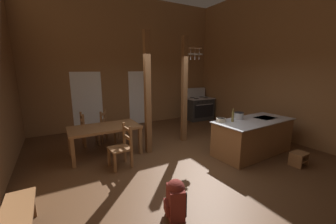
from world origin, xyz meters
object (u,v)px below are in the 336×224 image
step_stool (299,158)px  kitchen_island (253,137)px  stockpot_on_counter (239,116)px  dining_table (105,130)px  ladderback_chair_by_post (122,147)px  ladderback_chair_at_table_end (108,127)px  bottle_tall_on_counter (233,116)px  stove_range (199,108)px  backpack (175,198)px  mixing_bowl_on_counter (221,120)px  ladderback_chair_near_window (88,130)px  bench_along_left_wall (18,224)px

step_stool → kitchen_island: bearing=108.7°
stockpot_on_counter → dining_table: bearing=154.5°
ladderback_chair_by_post → ladderback_chair_at_table_end: (0.12, 1.79, 0.00)m
ladderback_chair_by_post → bottle_tall_on_counter: bottle_tall_on_counter is taller
step_stool → ladderback_chair_at_table_end: size_ratio=0.40×
kitchen_island → dining_table: 3.79m
ladderback_chair_by_post → dining_table: bearing=102.2°
stove_range → backpack: 6.13m
backpack → mixing_bowl_on_counter: (2.13, 1.36, 0.61)m
ladderback_chair_by_post → mixing_bowl_on_counter: bearing=-14.4°
dining_table → bottle_tall_on_counter: 3.20m
kitchen_island → ladderback_chair_near_window: bearing=143.7°
ladderback_chair_near_window → backpack: ladderback_chair_near_window is taller
step_stool → ladderback_chair_near_window: 5.42m
backpack → stove_range: bearing=49.6°
ladderback_chair_at_table_end → stockpot_on_counter: size_ratio=3.06×
ladderback_chair_at_table_end → kitchen_island: bearing=-41.4°
bottle_tall_on_counter → dining_table: bearing=149.9°
kitchen_island → bench_along_left_wall: (-4.92, -0.56, -0.14)m
ladderback_chair_near_window → mixing_bowl_on_counter: bearing=-40.4°
ladderback_chair_at_table_end → dining_table: bearing=-107.5°
step_stool → ladderback_chair_near_window: size_ratio=0.40×
kitchen_island → bench_along_left_wall: 4.95m
kitchen_island → stove_range: bearing=74.4°
ladderback_chair_by_post → bottle_tall_on_counter: 2.73m
ladderback_chair_near_window → mixing_bowl_on_counter: mixing_bowl_on_counter is taller
step_stool → mixing_bowl_on_counter: 1.91m
mixing_bowl_on_counter → ladderback_chair_near_window: bearing=139.6°
step_stool → bench_along_left_wall: (-5.26, 0.44, 0.12)m
dining_table → stockpot_on_counter: stockpot_on_counter is taller
ladderback_chair_by_post → ladderback_chair_at_table_end: size_ratio=1.00×
stove_range → ladderback_chair_by_post: 4.98m
kitchen_island → dining_table: kitchen_island is taller
bench_along_left_wall → backpack: (1.95, -0.50, 0.02)m
dining_table → ladderback_chair_by_post: 0.89m
bench_along_left_wall → bottle_tall_on_counter: (4.31, 0.71, 0.71)m
ladderback_chair_near_window → ladderback_chair_at_table_end: (0.57, 0.02, 0.00)m
ladderback_chair_near_window → ladderback_chair_by_post: same height
ladderback_chair_near_window → ladderback_chair_at_table_end: same height
kitchen_island → mixing_bowl_on_counter: 1.02m
kitchen_island → stockpot_on_counter: bearing=135.3°
mixing_bowl_on_counter → ladderback_chair_by_post: bearing=165.6°
ladderback_chair_by_post → stove_range: bearing=32.9°
ladderback_chair_at_table_end → mixing_bowl_on_counter: bearing=-47.2°
ladderback_chair_by_post → kitchen_island: bearing=-15.8°
ladderback_chair_at_table_end → mixing_bowl_on_counter: mixing_bowl_on_counter is taller
bench_along_left_wall → stockpot_on_counter: 4.77m
ladderback_chair_at_table_end → mixing_bowl_on_counter: 3.29m
step_stool → mixing_bowl_on_counter: size_ratio=1.58×
kitchen_island → mixing_bowl_on_counter: bearing=160.5°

